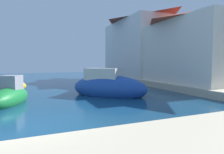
{
  "coord_description": "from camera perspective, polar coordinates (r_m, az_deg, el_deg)",
  "views": [
    {
      "loc": [
        0.24,
        -6.5,
        2.12
      ],
      "look_at": [
        6.35,
        8.29,
        0.98
      ],
      "focal_mm": 30.82,
      "sensor_mm": 36.0,
      "label": 1
    }
  ],
  "objects": [
    {
      "name": "moored_boat_1",
      "position": [
        12.67,
        -1.17,
        -2.9
      ],
      "size": [
        5.01,
        5.03,
        2.2
      ],
      "rotation": [
        0.0,
        0.0,
        5.49
      ],
      "color": "#1E479E",
      "rests_on": "ground"
    },
    {
      "name": "moored_boat_4",
      "position": [
        20.04,
        -5.29,
        -0.65
      ],
      "size": [
        3.99,
        4.49,
        1.88
      ],
      "rotation": [
        0.0,
        0.0,
        4.06
      ],
      "color": "#3F3F47",
      "rests_on": "ground"
    },
    {
      "name": "waterfront_building_main",
      "position": [
        18.3,
        22.11,
        8.4
      ],
      "size": [
        5.62,
        9.62,
        6.1
      ],
      "color": "silver",
      "rests_on": "quay_promenade"
    },
    {
      "name": "moored_boat_2",
      "position": [
        11.43,
        -28.02,
        -5.04
      ],
      "size": [
        2.36,
        3.52,
        1.74
      ],
      "rotation": [
        0.0,
        0.0,
        4.35
      ],
      "color": "#197233",
      "rests_on": "ground"
    },
    {
      "name": "quay_promenade",
      "position": [
        7.6,
        11.0,
        -10.27
      ],
      "size": [
        44.0,
        32.0,
        0.5
      ],
      "color": "beige",
      "rests_on": "ground"
    },
    {
      "name": "waterfront_building_annex",
      "position": [
        25.15,
        8.26,
        9.42
      ],
      "size": [
        6.09,
        10.51,
        7.86
      ],
      "color": "white",
      "rests_on": "quay_promenade"
    },
    {
      "name": "ground",
      "position": [
        6.84,
        -24.06,
        -14.36
      ],
      "size": [
        80.0,
        80.0,
        0.0
      ],
      "primitive_type": "plane",
      "color": "navy"
    }
  ]
}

